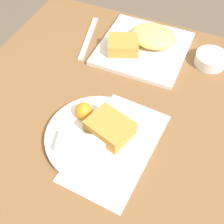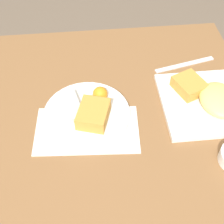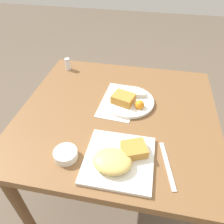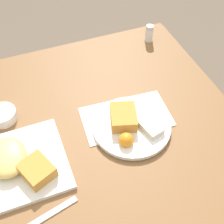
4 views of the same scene
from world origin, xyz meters
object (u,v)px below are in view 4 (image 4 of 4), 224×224
object	(u,v)px
plate_oval_far	(131,125)
salt_shaker	(149,34)
plate_square_near	(18,162)
butter_knife	(40,220)
sauce_ramekin	(3,115)

from	to	relation	value
plate_oval_far	salt_shaker	xyz separation A→B (m)	(-0.40, 0.25, 0.01)
plate_oval_far	salt_shaker	world-z (taller)	salt_shaker
plate_square_near	salt_shaker	bearing A→B (deg)	124.08
plate_oval_far	salt_shaker	distance (m)	0.47
salt_shaker	butter_knife	xyz separation A→B (m)	(0.59, -0.58, -0.03)
plate_square_near	butter_knife	size ratio (longest dim) A/B	1.22
sauce_ramekin	butter_knife	bearing A→B (deg)	5.47
plate_oval_far	salt_shaker	size ratio (longest dim) A/B	3.50
sauce_ramekin	salt_shaker	xyz separation A→B (m)	(-0.21, 0.62, 0.01)
sauce_ramekin	salt_shaker	world-z (taller)	salt_shaker
salt_shaker	plate_oval_far	bearing A→B (deg)	-32.52
sauce_ramekin	plate_square_near	bearing A→B (deg)	4.26
salt_shaker	butter_knife	world-z (taller)	salt_shaker
plate_square_near	sauce_ramekin	size ratio (longest dim) A/B	2.84
butter_knife	sauce_ramekin	bearing A→B (deg)	82.36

